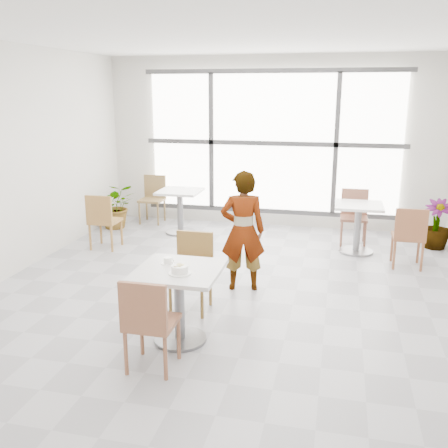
% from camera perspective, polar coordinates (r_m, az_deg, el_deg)
% --- Properties ---
extents(floor, '(7.00, 7.00, 0.00)m').
position_cam_1_polar(floor, '(6.02, 0.66, -8.51)').
color(floor, '#9E9EA5').
rests_on(floor, ground).
extents(ceiling, '(7.00, 7.00, 0.00)m').
position_cam_1_polar(ceiling, '(5.55, 0.75, 21.19)').
color(ceiling, white).
rests_on(ceiling, ground).
extents(wall_back, '(6.00, 0.00, 6.00)m').
position_cam_1_polar(wall_back, '(9.01, 5.57, 9.18)').
color(wall_back, silver).
rests_on(wall_back, ground).
extents(wall_front, '(6.00, 0.00, 6.00)m').
position_cam_1_polar(wall_front, '(2.41, -17.74, -7.67)').
color(wall_front, silver).
rests_on(wall_front, ground).
extents(window, '(4.60, 0.07, 2.52)m').
position_cam_1_polar(window, '(8.95, 5.51, 9.14)').
color(window, white).
rests_on(window, ground).
extents(main_table, '(0.80, 0.80, 0.75)m').
position_cam_1_polar(main_table, '(4.90, -5.13, -7.61)').
color(main_table, silver).
rests_on(main_table, ground).
extents(chair_near, '(0.42, 0.42, 0.87)m').
position_cam_1_polar(chair_near, '(4.41, -8.61, -10.66)').
color(chair_near, '#91593F').
rests_on(chair_near, ground).
extents(chair_far, '(0.42, 0.42, 0.87)m').
position_cam_1_polar(chair_far, '(5.63, -3.61, -4.75)').
color(chair_far, olive).
rests_on(chair_far, ground).
extents(oatmeal_bowl, '(0.21, 0.21, 0.09)m').
position_cam_1_polar(oatmeal_bowl, '(4.67, -5.07, -5.18)').
color(oatmeal_bowl, white).
rests_on(oatmeal_bowl, main_table).
extents(coffee_cup, '(0.16, 0.13, 0.07)m').
position_cam_1_polar(coffee_cup, '(4.95, -6.39, -4.22)').
color(coffee_cup, white).
rests_on(coffee_cup, main_table).
extents(person, '(0.61, 0.47, 1.49)m').
position_cam_1_polar(person, '(6.09, 2.16, -0.81)').
color(person, black).
rests_on(person, ground).
extents(bg_table_left, '(0.70, 0.70, 0.75)m').
position_cam_1_polar(bg_table_left, '(8.64, -5.03, 2.13)').
color(bg_table_left, silver).
rests_on(bg_table_left, ground).
extents(bg_table_right, '(0.70, 0.70, 0.75)m').
position_cam_1_polar(bg_table_right, '(7.82, 15.00, 0.30)').
color(bg_table_right, white).
rests_on(bg_table_right, ground).
extents(bg_chair_left_near, '(0.42, 0.42, 0.87)m').
position_cam_1_polar(bg_chair_left_near, '(7.92, -13.66, 0.67)').
color(bg_chair_left_near, olive).
rests_on(bg_chair_left_near, ground).
extents(bg_chair_left_far, '(0.42, 0.42, 0.87)m').
position_cam_1_polar(bg_chair_left_far, '(9.45, -8.06, 3.23)').
color(bg_chair_left_far, olive).
rests_on(bg_chair_left_far, ground).
extents(bg_chair_right_near, '(0.42, 0.42, 0.87)m').
position_cam_1_polar(bg_chair_right_near, '(7.31, 20.33, -1.03)').
color(bg_chair_right_near, brown).
rests_on(bg_chair_right_near, ground).
extents(bg_chair_right_far, '(0.42, 0.42, 0.87)m').
position_cam_1_polar(bg_chair_right_far, '(8.29, 14.58, 1.25)').
color(bg_chair_right_far, '#935D47').
rests_on(bg_chair_right_far, ground).
extents(plant_left, '(0.91, 0.85, 0.82)m').
position_cam_1_polar(plant_left, '(9.15, -12.20, 2.06)').
color(plant_left, '#648D50').
rests_on(plant_left, ground).
extents(plant_right, '(0.52, 0.52, 0.77)m').
position_cam_1_polar(plant_right, '(8.45, 23.02, -0.01)').
color(plant_right, '#4B7C3F').
rests_on(plant_right, ground).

